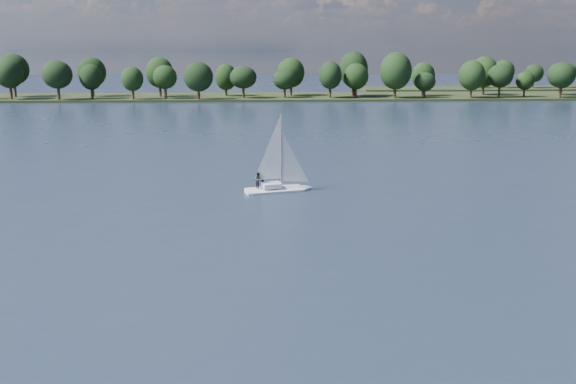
{
  "coord_description": "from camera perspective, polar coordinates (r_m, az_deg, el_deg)",
  "views": [
    {
      "loc": [
        4.05,
        -22.78,
        16.7
      ],
      "look_at": [
        7.28,
        41.47,
        2.5
      ],
      "focal_mm": 40.0,
      "sensor_mm": 36.0,
      "label": 1
    }
  ],
  "objects": [
    {
      "name": "far_shore",
      "position": [
        235.41,
        -3.9,
        8.35
      ],
      "size": [
        660.0,
        40.0,
        1.5
      ],
      "primitive_type": "cube",
      "color": "black",
      "rests_on": "ground"
    },
    {
      "name": "treeline",
      "position": [
        231.68,
        -6.71,
        10.25
      ],
      "size": [
        563.06,
        73.7,
        18.87
      ],
      "color": "black",
      "rests_on": "ground"
    },
    {
      "name": "sailboat",
      "position": [
        77.03,
        -1.16,
        2.02
      ],
      "size": [
        7.81,
        4.16,
        9.9
      ],
      "rotation": [
        0.0,
        0.0,
        0.29
      ],
      "color": "white",
      "rests_on": "ground"
    },
    {
      "name": "ground",
      "position": [
        123.98,
        -4.74,
        4.66
      ],
      "size": [
        700.0,
        700.0,
        0.0
      ],
      "primitive_type": "plane",
      "color": "#233342",
      "rests_on": "ground"
    }
  ]
}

